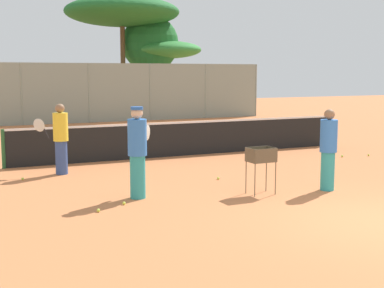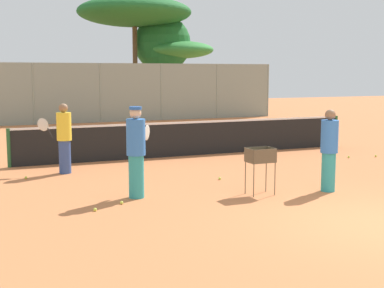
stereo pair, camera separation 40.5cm
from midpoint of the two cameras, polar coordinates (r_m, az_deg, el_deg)
The scene contains 16 objects.
tennis_net at distance 16.63m, azimuth -1.15°, elevation 0.68°, with size 11.02×0.10×1.07m.
back_fence at distance 28.14m, azimuth -11.34°, elevation 5.36°, with size 20.19×0.08×3.06m.
tree_0 at distance 33.69m, azimuth -4.82°, elevation 10.60°, with size 3.51×3.51×6.11m.
tree_1 at distance 33.57m, azimuth -3.08°, elevation 9.84°, with size 4.31×4.31×4.51m.
tree_2 at distance 32.80m, azimuth -7.82°, elevation 13.76°, with size 6.78×6.78×6.98m.
player_white_outfit at distance 13.97m, azimuth -14.66°, elevation 0.61°, with size 0.85×0.56×1.80m.
player_red_cap at distance 11.98m, azimuth 13.41°, elevation -0.50°, with size 0.78×0.67×1.79m.
player_yellow_shirt at distance 10.97m, azimuth -6.89°, elevation -0.76°, with size 0.72×0.77×1.89m.
ball_cart at distance 11.37m, azimuth 6.33°, elevation -1.58°, with size 0.56×0.41×1.00m.
tennis_ball_0 at distance 17.40m, azimuth 17.68°, elevation -1.12°, with size 0.07×0.07×0.07m, color #D1E54C.
tennis_ball_2 at distance 10.16m, azimuth -11.10°, elevation -6.97°, with size 0.07×0.07×0.07m, color #D1E54C.
tennis_ball_3 at distance 10.62m, azimuth -8.36°, elevation -6.27°, with size 0.07×0.07×0.07m, color #D1E54C.
tennis_ball_4 at distance 13.58m, azimuth -18.44°, elevation -3.54°, with size 0.07×0.07×0.07m, color #D1E54C.
tennis_ball_5 at distance 12.95m, azimuth 1.92°, elevation -3.67°, with size 0.07×0.07×0.07m, color #D1E54C.
tennis_ball_6 at distance 16.95m, azimuth 15.07°, elevation -1.25°, with size 0.07×0.07×0.07m, color #D1E54C.
tennis_ball_7 at distance 18.39m, azimuth 13.06°, elevation -0.50°, with size 0.07×0.07×0.07m, color #D1E54C.
Camera 1 is at (-6.88, -6.65, 2.57)m, focal length 50.00 mm.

